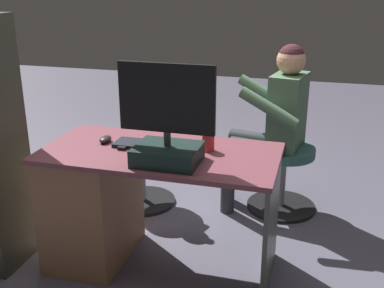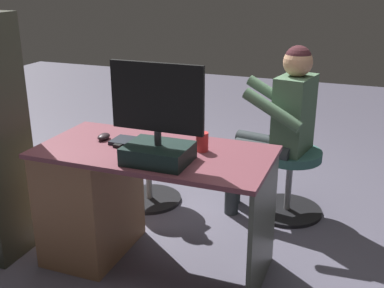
% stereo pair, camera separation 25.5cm
% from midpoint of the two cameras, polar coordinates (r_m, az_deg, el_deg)
% --- Properties ---
extents(ground_plane, '(10.00, 10.00, 0.00)m').
position_cam_midpoint_polar(ground_plane, '(3.18, 1.05, -10.57)').
color(ground_plane, '#575365').
extents(desk, '(1.28, 0.63, 0.71)m').
position_cam_midpoint_polar(desk, '(2.81, -7.92, -6.23)').
color(desk, brown).
rests_on(desk, ground_plane).
extents(monitor, '(0.48, 0.26, 0.50)m').
position_cam_midpoint_polar(monitor, '(2.34, -1.05, 1.30)').
color(monitor, black).
rests_on(monitor, desk).
extents(keyboard, '(0.42, 0.14, 0.02)m').
position_cam_midpoint_polar(keyboard, '(2.61, -2.60, -0.04)').
color(keyboard, black).
rests_on(keyboard, desk).
extents(computer_mouse, '(0.06, 0.10, 0.04)m').
position_cam_midpoint_polar(computer_mouse, '(2.72, -7.99, 0.85)').
color(computer_mouse, '#291E22').
rests_on(computer_mouse, desk).
extents(cup, '(0.07, 0.07, 0.10)m').
position_cam_midpoint_polar(cup, '(2.52, 4.13, 0.22)').
color(cup, red).
rests_on(cup, desk).
extents(tv_remote, '(0.05, 0.15, 0.02)m').
position_cam_midpoint_polar(tv_remote, '(2.64, -5.58, 0.14)').
color(tv_remote, black).
rests_on(tv_remote, desk).
extents(office_chair_teddy, '(0.47, 0.47, 0.47)m').
position_cam_midpoint_polar(office_chair_teddy, '(3.47, -3.19, -2.70)').
color(office_chair_teddy, black).
rests_on(office_chair_teddy, ground_plane).
extents(teddy_bear, '(0.25, 0.26, 0.37)m').
position_cam_midpoint_polar(teddy_bear, '(3.36, -3.22, 2.98)').
color(teddy_bear, '#9F6740').
rests_on(teddy_bear, office_chair_teddy).
extents(visitor_chair, '(0.49, 0.49, 0.47)m').
position_cam_midpoint_polar(visitor_chair, '(3.39, 13.78, -3.76)').
color(visitor_chair, black).
rests_on(visitor_chair, ground_plane).
extents(person, '(0.58, 0.54, 1.18)m').
position_cam_midpoint_polar(person, '(3.25, 12.81, 3.07)').
color(person, '#507254').
rests_on(person, ground_plane).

